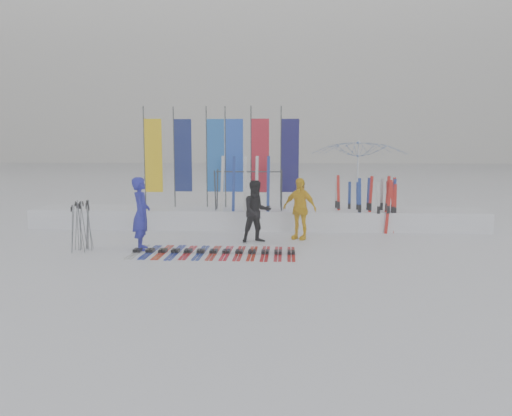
# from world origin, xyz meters

# --- Properties ---
(ground) EXTENTS (120.00, 120.00, 0.00)m
(ground) POSITION_xyz_m (0.00, 0.00, 0.00)
(ground) COLOR white
(ground) RESTS_ON ground
(snow_bank) EXTENTS (14.00, 1.60, 0.60)m
(snow_bank) POSITION_xyz_m (0.00, 4.60, 0.30)
(snow_bank) COLOR white
(snow_bank) RESTS_ON ground
(person_blue) EXTENTS (0.57, 0.74, 1.81)m
(person_blue) POSITION_xyz_m (-2.61, 1.07, 0.90)
(person_blue) COLOR #1C1FA4
(person_blue) RESTS_ON ground
(person_black) EXTENTS (0.98, 0.88, 1.66)m
(person_black) POSITION_xyz_m (0.18, 2.22, 0.83)
(person_black) COLOR black
(person_black) RESTS_ON ground
(person_yellow) EXTENTS (1.07, 0.83, 1.70)m
(person_yellow) POSITION_xyz_m (1.33, 2.73, 0.85)
(person_yellow) COLOR yellow
(person_yellow) RESTS_ON ground
(tent_canopy) EXTENTS (4.13, 4.16, 2.84)m
(tent_canopy) POSITION_xyz_m (3.38, 5.90, 1.42)
(tent_canopy) COLOR white
(tent_canopy) RESTS_ON ground
(ski_row) EXTENTS (3.90, 1.69, 0.07)m
(ski_row) POSITION_xyz_m (-0.78, 0.77, 0.04)
(ski_row) COLOR #BBBDC2
(ski_row) RESTS_ON ground
(pole_cluster) EXTENTS (0.48, 0.76, 1.26)m
(pole_cluster) POSITION_xyz_m (-4.03, 0.87, 0.60)
(pole_cluster) COLOR #595B60
(pole_cluster) RESTS_ON ground
(feather_flags) EXTENTS (4.89, 0.30, 3.20)m
(feather_flags) POSITION_xyz_m (-1.09, 4.84, 2.24)
(feather_flags) COLOR #383A3F
(feather_flags) RESTS_ON ground
(ski_rack) EXTENTS (2.04, 0.80, 1.23)m
(ski_rack) POSITION_xyz_m (-0.18, 4.20, 1.38)
(ski_rack) COLOR #383A3F
(ski_rack) RESTS_ON ground
(upright_skis) EXTENTS (1.73, 1.10, 1.70)m
(upright_skis) POSITION_xyz_m (3.60, 4.15, 0.79)
(upright_skis) COLOR navy
(upright_skis) RESTS_ON ground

